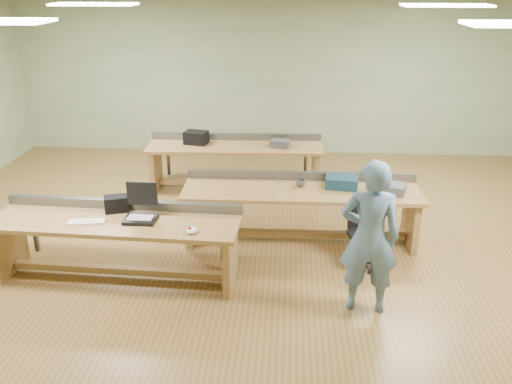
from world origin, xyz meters
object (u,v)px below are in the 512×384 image
(person, at_px, (369,237))
(mug, at_px, (301,183))
(workbench_front, at_px, (117,234))
(parts_bin_grey, at_px, (388,188))
(parts_bin_teal, at_px, (342,182))
(task_chair, at_px, (364,244))
(workbench_back, at_px, (235,156))
(workbench_mid, at_px, (301,201))
(laptop_base, at_px, (140,219))
(drinks_can, at_px, (280,187))
(camera_bag, at_px, (117,204))

(person, relative_size, mug, 13.27)
(workbench_front, xyz_separation_m, parts_bin_grey, (3.27, 1.04, 0.25))
(parts_bin_teal, bearing_deg, task_chair, -71.99)
(workbench_back, bearing_deg, person, -65.05)
(workbench_mid, bearing_deg, task_chair, -40.69)
(workbench_front, xyz_separation_m, laptop_base, (0.30, -0.03, 0.21))
(task_chair, height_order, mug, mug)
(mug, bearing_deg, parts_bin_teal, 2.10)
(parts_bin_grey, height_order, mug, parts_bin_grey)
(parts_bin_teal, height_order, parts_bin_grey, parts_bin_teal)
(person, xyz_separation_m, drinks_can, (-0.96, 1.45, -0.04))
(mug, relative_size, drinks_can, 0.99)
(parts_bin_teal, distance_m, mug, 0.55)
(task_chair, bearing_deg, person, -106.58)
(workbench_back, height_order, parts_bin_teal, parts_bin_teal)
(camera_bag, distance_m, parts_bin_grey, 3.42)
(camera_bag, bearing_deg, workbench_back, 49.50)
(laptop_base, bearing_deg, workbench_back, 76.75)
(camera_bag, relative_size, task_chair, 0.35)
(person, relative_size, camera_bag, 6.13)
(person, xyz_separation_m, parts_bin_grey, (0.44, 1.53, -0.04))
(laptop_base, height_order, parts_bin_teal, parts_bin_teal)
(task_chair, bearing_deg, drinks_can, 143.23)
(workbench_back, distance_m, person, 3.90)
(workbench_front, distance_m, laptop_base, 0.37)
(workbench_mid, bearing_deg, workbench_front, -153.21)
(workbench_front, xyz_separation_m, drinks_can, (1.88, 0.97, 0.26))
(workbench_front, relative_size, mug, 22.84)
(laptop_base, bearing_deg, task_chair, 11.84)
(person, relative_size, parts_bin_teal, 4.06)
(workbench_back, height_order, mug, workbench_back)
(workbench_mid, height_order, mug, workbench_mid)
(mug, bearing_deg, camera_bag, -156.88)
(workbench_back, bearing_deg, workbench_mid, -62.13)
(parts_bin_grey, distance_m, mug, 1.13)
(laptop_base, relative_size, task_chair, 0.46)
(workbench_front, bearing_deg, workbench_mid, 30.05)
(workbench_front, xyz_separation_m, camera_bag, (-0.05, 0.23, 0.29))
(workbench_front, distance_m, person, 2.89)
(task_chair, xyz_separation_m, parts_bin_grey, (0.34, 0.59, 0.52))
(workbench_mid, relative_size, laptop_base, 8.76)
(camera_bag, bearing_deg, task_chair, -13.72)
(person, bearing_deg, parts_bin_grey, -101.14)
(camera_bag, distance_m, drinks_can, 2.06)
(mug, bearing_deg, workbench_front, -151.54)
(laptop_base, height_order, mug, mug)
(workbench_front, height_order, drinks_can, drinks_can)
(laptop_base, distance_m, drinks_can, 1.86)
(workbench_mid, xyz_separation_m, task_chair, (0.77, -0.65, -0.27))
(laptop_base, distance_m, task_chair, 2.71)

